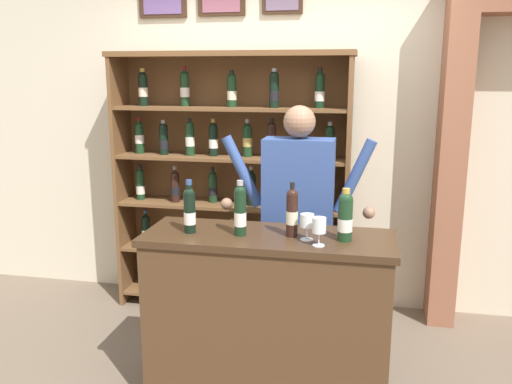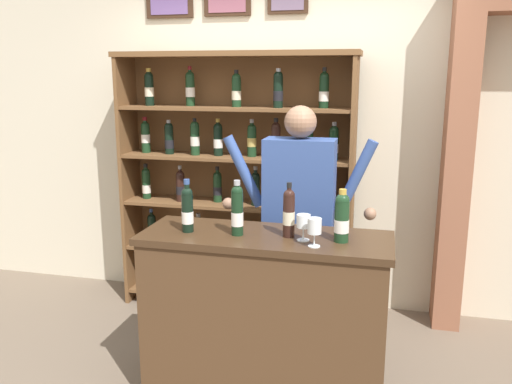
{
  "view_description": "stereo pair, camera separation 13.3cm",
  "coord_description": "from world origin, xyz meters",
  "px_view_note": "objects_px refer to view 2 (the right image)",
  "views": [
    {
      "loc": [
        0.65,
        -2.81,
        1.89
      ],
      "look_at": [
        0.0,
        0.38,
        1.16
      ],
      "focal_mm": 37.27,
      "sensor_mm": 36.0,
      "label": 1
    },
    {
      "loc": [
        0.78,
        -2.78,
        1.89
      ],
      "look_at": [
        0.0,
        0.38,
        1.16
      ],
      "focal_mm": 37.27,
      "sensor_mm": 36.0,
      "label": 2
    }
  ],
  "objects_px": {
    "wine_shelf": "(237,178)",
    "tasting_bottle_super_tuscan": "(342,217)",
    "tasting_counter": "(265,318)",
    "wine_glass_right": "(315,228)",
    "tasting_bottle_rosso": "(289,212)",
    "tasting_bottle_grappa": "(187,209)",
    "tasting_bottle_riserva": "(237,210)",
    "wine_glass_spare": "(303,222)",
    "shopkeeper": "(299,203)"
  },
  "relations": [
    {
      "from": "tasting_bottle_super_tuscan",
      "to": "tasting_bottle_grappa",
      "type": "bearing_deg",
      "value": -178.57
    },
    {
      "from": "wine_shelf",
      "to": "tasting_bottle_rosso",
      "type": "distance_m",
      "value": 1.37
    },
    {
      "from": "tasting_counter",
      "to": "tasting_bottle_riserva",
      "type": "height_order",
      "value": "tasting_bottle_riserva"
    },
    {
      "from": "tasting_bottle_rosso",
      "to": "wine_glass_right",
      "type": "relative_size",
      "value": 1.99
    },
    {
      "from": "tasting_bottle_grappa",
      "to": "wine_glass_right",
      "type": "bearing_deg",
      "value": -7.58
    },
    {
      "from": "tasting_bottle_riserva",
      "to": "tasting_bottle_grappa",
      "type": "bearing_deg",
      "value": -178.77
    },
    {
      "from": "tasting_counter",
      "to": "wine_glass_spare",
      "type": "bearing_deg",
      "value": -12.84
    },
    {
      "from": "tasting_counter",
      "to": "shopkeeper",
      "type": "relative_size",
      "value": 0.83
    },
    {
      "from": "wine_glass_right",
      "to": "shopkeeper",
      "type": "bearing_deg",
      "value": 105.45
    },
    {
      "from": "tasting_bottle_rosso",
      "to": "wine_glass_spare",
      "type": "distance_m",
      "value": 0.11
    },
    {
      "from": "tasting_bottle_grappa",
      "to": "tasting_bottle_riserva",
      "type": "relative_size",
      "value": 0.98
    },
    {
      "from": "tasting_bottle_riserva",
      "to": "shopkeeper",
      "type": "bearing_deg",
      "value": 68.02
    },
    {
      "from": "shopkeeper",
      "to": "wine_glass_spare",
      "type": "bearing_deg",
      "value": -78.59
    },
    {
      "from": "shopkeeper",
      "to": "tasting_bottle_riserva",
      "type": "height_order",
      "value": "shopkeeper"
    },
    {
      "from": "tasting_bottle_grappa",
      "to": "tasting_bottle_rosso",
      "type": "relative_size",
      "value": 1.0
    },
    {
      "from": "tasting_counter",
      "to": "wine_glass_right",
      "type": "height_order",
      "value": "wine_glass_right"
    },
    {
      "from": "tasting_bottle_grappa",
      "to": "wine_glass_spare",
      "type": "xyz_separation_m",
      "value": [
        0.67,
        -0.01,
        -0.03
      ]
    },
    {
      "from": "tasting_counter",
      "to": "wine_glass_spare",
      "type": "height_order",
      "value": "wine_glass_spare"
    },
    {
      "from": "tasting_counter",
      "to": "tasting_bottle_super_tuscan",
      "type": "bearing_deg",
      "value": -2.71
    },
    {
      "from": "tasting_counter",
      "to": "tasting_bottle_grappa",
      "type": "xyz_separation_m",
      "value": [
        -0.44,
        -0.04,
        0.64
      ]
    },
    {
      "from": "shopkeeper",
      "to": "tasting_bottle_riserva",
      "type": "xyz_separation_m",
      "value": [
        -0.25,
        -0.61,
        0.09
      ]
    },
    {
      "from": "wine_glass_spare",
      "to": "shopkeeper",
      "type": "bearing_deg",
      "value": 101.41
    },
    {
      "from": "tasting_counter",
      "to": "tasting_bottle_rosso",
      "type": "height_order",
      "value": "tasting_bottle_rosso"
    },
    {
      "from": "tasting_bottle_riserva",
      "to": "tasting_bottle_super_tuscan",
      "type": "xyz_separation_m",
      "value": [
        0.58,
        0.02,
        -0.01
      ]
    },
    {
      "from": "wine_shelf",
      "to": "tasting_bottle_riserva",
      "type": "bearing_deg",
      "value": -73.96
    },
    {
      "from": "wine_shelf",
      "to": "tasting_bottle_super_tuscan",
      "type": "relative_size",
      "value": 7.12
    },
    {
      "from": "wine_glass_right",
      "to": "tasting_bottle_grappa",
      "type": "bearing_deg",
      "value": 172.42
    },
    {
      "from": "tasting_counter",
      "to": "tasting_bottle_super_tuscan",
      "type": "distance_m",
      "value": 0.77
    },
    {
      "from": "shopkeeper",
      "to": "wine_glass_spare",
      "type": "distance_m",
      "value": 0.64
    },
    {
      "from": "wine_shelf",
      "to": "tasting_counter",
      "type": "distance_m",
      "value": 1.43
    },
    {
      "from": "shopkeeper",
      "to": "wine_glass_right",
      "type": "height_order",
      "value": "shopkeeper"
    },
    {
      "from": "wine_glass_right",
      "to": "tasting_bottle_rosso",
      "type": "bearing_deg",
      "value": 139.13
    },
    {
      "from": "tasting_bottle_super_tuscan",
      "to": "tasting_bottle_rosso",
      "type": "bearing_deg",
      "value": 176.12
    },
    {
      "from": "wine_shelf",
      "to": "tasting_bottle_super_tuscan",
      "type": "height_order",
      "value": "wine_shelf"
    },
    {
      "from": "tasting_bottle_grappa",
      "to": "tasting_bottle_riserva",
      "type": "distance_m",
      "value": 0.29
    },
    {
      "from": "wine_shelf",
      "to": "tasting_bottle_grappa",
      "type": "height_order",
      "value": "wine_shelf"
    },
    {
      "from": "tasting_bottle_super_tuscan",
      "to": "wine_glass_spare",
      "type": "distance_m",
      "value": 0.21
    },
    {
      "from": "tasting_counter",
      "to": "wine_glass_spare",
      "type": "distance_m",
      "value": 0.65
    },
    {
      "from": "wine_glass_right",
      "to": "wine_glass_spare",
      "type": "bearing_deg",
      "value": 128.76
    },
    {
      "from": "tasting_bottle_rosso",
      "to": "wine_shelf",
      "type": "bearing_deg",
      "value": 117.98
    },
    {
      "from": "tasting_counter",
      "to": "tasting_bottle_grappa",
      "type": "relative_size",
      "value": 4.63
    },
    {
      "from": "wine_shelf",
      "to": "tasting_bottle_rosso",
      "type": "height_order",
      "value": "wine_shelf"
    },
    {
      "from": "tasting_bottle_riserva",
      "to": "tasting_bottle_rosso",
      "type": "height_order",
      "value": "tasting_bottle_riserva"
    },
    {
      "from": "tasting_bottle_riserva",
      "to": "wine_glass_spare",
      "type": "distance_m",
      "value": 0.38
    },
    {
      "from": "tasting_bottle_super_tuscan",
      "to": "wine_glass_spare",
      "type": "height_order",
      "value": "tasting_bottle_super_tuscan"
    },
    {
      "from": "wine_shelf",
      "to": "tasting_bottle_riserva",
      "type": "relative_size",
      "value": 6.59
    },
    {
      "from": "tasting_counter",
      "to": "tasting_bottle_riserva",
      "type": "relative_size",
      "value": 4.52
    },
    {
      "from": "wine_shelf",
      "to": "wine_glass_spare",
      "type": "bearing_deg",
      "value": -59.83
    },
    {
      "from": "wine_shelf",
      "to": "tasting_counter",
      "type": "relative_size",
      "value": 1.46
    },
    {
      "from": "shopkeeper",
      "to": "tasting_bottle_rosso",
      "type": "height_order",
      "value": "shopkeeper"
    }
  ]
}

